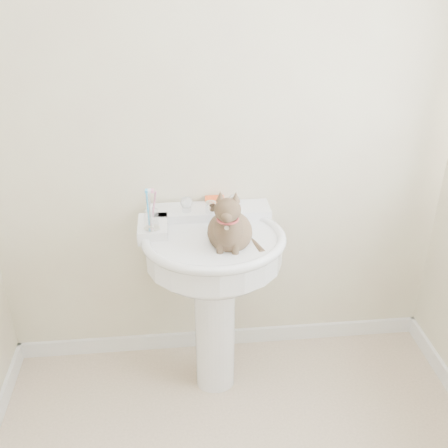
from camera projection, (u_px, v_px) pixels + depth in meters
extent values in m
cube|color=white|center=(223.00, 337.00, 2.91)|extent=(2.20, 0.02, 0.09)
cylinder|color=white|center=(215.00, 330.00, 2.51)|extent=(0.19, 0.19, 0.68)
cylinder|color=white|center=(214.00, 250.00, 2.30)|extent=(0.60, 0.60, 0.13)
ellipsoid|color=white|center=(214.00, 263.00, 2.33)|extent=(0.55, 0.48, 0.22)
torus|color=white|center=(214.00, 239.00, 2.27)|extent=(0.63, 0.63, 0.04)
cube|color=white|center=(210.00, 213.00, 2.45)|extent=(0.56, 0.15, 0.06)
cube|color=white|center=(153.00, 229.00, 2.32)|extent=(0.13, 0.20, 0.06)
cylinder|color=silver|center=(211.00, 207.00, 2.39)|extent=(0.05, 0.05, 0.05)
cylinder|color=silver|center=(212.00, 206.00, 2.33)|extent=(0.04, 0.04, 0.14)
sphere|color=white|center=(186.00, 202.00, 2.39)|extent=(0.06, 0.06, 0.06)
sphere|color=white|center=(234.00, 200.00, 2.41)|extent=(0.06, 0.06, 0.06)
cube|color=#D9481A|center=(215.00, 200.00, 2.47)|extent=(0.09, 0.06, 0.03)
cylinder|color=silver|center=(152.00, 229.00, 2.25)|extent=(0.07, 0.07, 0.01)
cylinder|color=white|center=(152.00, 219.00, 2.23)|extent=(0.06, 0.06, 0.09)
cylinder|color=#349DE1|center=(148.00, 209.00, 2.20)|extent=(0.01, 0.01, 0.17)
cylinder|color=white|center=(151.00, 209.00, 2.20)|extent=(0.01, 0.01, 0.17)
cylinder|color=pink|center=(154.00, 209.00, 2.21)|extent=(0.01, 0.01, 0.17)
ellipsoid|color=brown|center=(229.00, 232.00, 2.22)|extent=(0.19, 0.22, 0.17)
ellipsoid|color=brown|center=(231.00, 229.00, 2.12)|extent=(0.12, 0.12, 0.16)
ellipsoid|color=brown|center=(232.00, 210.00, 2.05)|extent=(0.11, 0.10, 0.10)
cone|color=brown|center=(224.00, 197.00, 2.04)|extent=(0.04, 0.04, 0.04)
cone|color=brown|center=(239.00, 196.00, 2.05)|extent=(0.04, 0.04, 0.04)
cylinder|color=brown|center=(251.00, 240.00, 2.27)|extent=(0.03, 0.03, 0.20)
torus|color=maroon|center=(232.00, 219.00, 2.08)|extent=(0.09, 0.09, 0.01)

